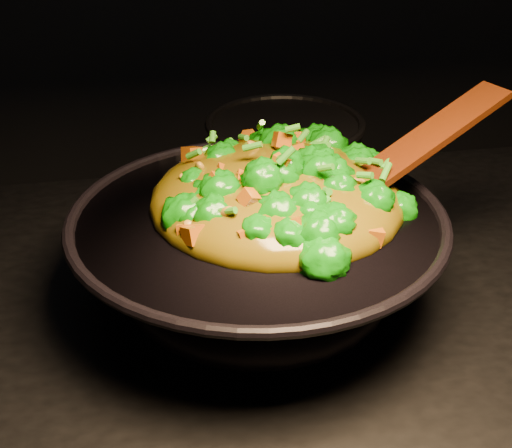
{
  "coord_description": "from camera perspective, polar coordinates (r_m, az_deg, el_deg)",
  "views": [
    {
      "loc": [
        -0.19,
        -0.71,
        1.45
      ],
      "look_at": [
        -0.05,
        0.05,
        1.01
      ],
      "focal_mm": 50.0,
      "sensor_mm": 36.0,
      "label": 1
    }
  ],
  "objects": [
    {
      "name": "spatula",
      "position": [
        0.9,
        11.42,
        5.17
      ],
      "size": [
        0.31,
        0.15,
        0.13
      ],
      "primitive_type": "cube",
      "rotation": [
        0.0,
        -0.38,
        0.35
      ],
      "color": "#3E1808",
      "rests_on": "wok"
    },
    {
      "name": "wok",
      "position": [
        0.9,
        0.11,
        -2.98
      ],
      "size": [
        0.47,
        0.47,
        0.13
      ],
      "primitive_type": null,
      "rotation": [
        0.0,
        0.0,
        0.04
      ],
      "color": "black",
      "rests_on": "stovetop"
    },
    {
      "name": "stir_fry",
      "position": [
        0.87,
        1.7,
        4.77
      ],
      "size": [
        0.35,
        0.35,
        0.11
      ],
      "primitive_type": null,
      "rotation": [
        0.0,
        0.0,
        -0.09
      ],
      "color": "#107B08",
      "rests_on": "wok"
    },
    {
      "name": "back_pot",
      "position": [
        1.16,
        2.3,
        5.16
      ],
      "size": [
        0.24,
        0.24,
        0.14
      ],
      "primitive_type": "cylinder",
      "rotation": [
        0.0,
        0.0,
        -0.0
      ],
      "color": "black",
      "rests_on": "stovetop"
    }
  ]
}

